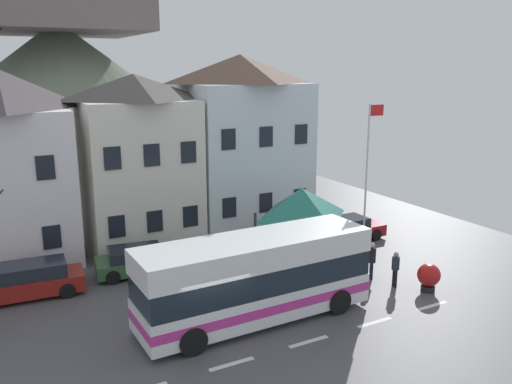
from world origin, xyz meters
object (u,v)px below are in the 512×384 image
pedestrian_03 (323,255)px  flagpole (368,167)px  transit_bus (256,279)px  parked_car_01 (138,261)px  parked_car_02 (346,229)px  pedestrian_01 (312,264)px  pedestrian_02 (372,258)px  pedestrian_00 (395,266)px  harbour_buoy (429,276)px  parked_car_00 (28,281)px  townhouse_02 (137,161)px  bus_shelter (302,203)px  hilltop_castle (61,92)px  townhouse_01 (7,167)px  townhouse_03 (241,142)px  public_bench (296,238)px

pedestrian_03 → flagpole: size_ratio=0.22×
flagpole → transit_bus: bearing=-153.5°
parked_car_01 → pedestrian_03: (7.52, -4.15, 0.30)m
parked_car_02 → pedestrian_01: (-4.88, -3.82, 0.16)m
pedestrian_02 → flagpole: size_ratio=0.22×
pedestrian_00 → harbour_buoy: pedestrian_00 is taller
parked_car_00 → parked_car_01: (4.76, 0.29, -0.07)m
pedestrian_00 → pedestrian_03: bearing=126.5°
townhouse_02 → bus_shelter: bearing=-50.0°
pedestrian_02 → transit_bus: bearing=-171.3°
bus_shelter → parked_car_00: size_ratio=0.82×
hilltop_castle → pedestrian_02: bearing=-75.1°
hilltop_castle → parked_car_01: 26.23m
pedestrian_01 → hilltop_castle: bearing=100.8°
pedestrian_00 → transit_bus: bearing=178.4°
bus_shelter → pedestrian_00: 5.21m
townhouse_02 → harbour_buoy: size_ratio=7.36×
parked_car_01 → pedestrian_00: 11.66m
pedestrian_02 → pedestrian_01: bearing=157.3°
transit_bus → harbour_buoy: transit_bus is taller
townhouse_02 → pedestrian_03: bearing=-54.9°
parked_car_01 → flagpole: 12.43m
pedestrian_00 → parked_car_02: bearing=71.4°
hilltop_castle → pedestrian_00: size_ratio=21.98×
parked_car_00 → pedestrian_00: bearing=159.0°
parked_car_01 → pedestrian_03: pedestrian_03 is taller
pedestrian_01 → pedestrian_02: bearing=-22.7°
parked_car_00 → pedestrian_01: (11.39, -4.25, 0.09)m
townhouse_02 → flagpole: townhouse_02 is taller
transit_bus → pedestrian_03: size_ratio=5.50×
parked_car_00 → harbour_buoy: (15.16, -7.55, -0.02)m
townhouse_02 → pedestrian_03: 11.16m
bus_shelter → pedestrian_02: 4.13m
townhouse_01 → townhouse_03: townhouse_03 is taller
public_bench → hilltop_castle: bearing=106.6°
townhouse_01 → parked_car_02: (16.37, -5.71, -4.04)m
townhouse_02 → parked_car_01: (-1.45, -4.49, -3.90)m
pedestrian_00 → pedestrian_03: pedestrian_03 is taller
parked_car_02 → harbour_buoy: bearing=-99.2°
bus_shelter → harbour_buoy: bearing=-60.0°
townhouse_02 → pedestrian_01: bearing=-60.2°
parked_car_02 → pedestrian_02: bearing=-116.1°
parked_car_00 → pedestrian_03: (12.28, -3.86, 0.23)m
parked_car_00 → parked_car_02: 16.28m
parked_car_02 → pedestrian_00: bearing=-108.9°
parked_car_01 → pedestrian_00: bearing=-27.9°
flagpole → harbour_buoy: 6.95m
townhouse_01 → public_bench: (13.40, -5.18, -4.20)m
parked_car_01 → pedestrian_03: 8.59m
hilltop_castle → pedestrian_01: hilltop_castle is taller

